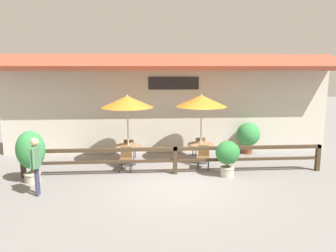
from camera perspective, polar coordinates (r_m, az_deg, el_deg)
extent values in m
plane|color=slate|center=(10.55, 1.78, -10.12)|extent=(60.00, 60.00, 0.00)
cube|color=#BCB7A8|center=(14.21, 0.08, 2.66)|extent=(14.00, 0.40, 3.60)
cube|color=brown|center=(13.54, 0.26, 11.09)|extent=(14.28, 1.48, 0.70)
cube|color=black|center=(13.89, 1.00, 7.45)|extent=(2.13, 0.04, 0.53)
cube|color=#3D2D1E|center=(11.29, 1.26, -4.00)|extent=(10.40, 0.14, 0.11)
cube|color=#3D2D1E|center=(11.40, 1.25, -6.05)|extent=(10.40, 0.10, 0.09)
cube|color=#3D2D1E|center=(12.07, -23.94, -6.02)|extent=(0.14, 0.14, 0.95)
cube|color=#3D2D1E|center=(11.40, 1.25, -6.05)|extent=(0.14, 0.14, 0.95)
cube|color=#3D2D1E|center=(12.92, 24.64, -5.04)|extent=(0.14, 0.14, 0.95)
cylinder|color=#B7B2A8|center=(12.40, -6.97, -1.66)|extent=(0.06, 0.06, 2.26)
cone|color=orange|center=(12.20, -7.10, 4.24)|extent=(1.92, 1.92, 0.43)
sphere|color=#B2ADA3|center=(12.18, -7.12, 5.25)|extent=(0.07, 0.07, 0.07)
cylinder|color=olive|center=(12.49, -6.93, -3.52)|extent=(1.01, 1.01, 0.05)
cylinder|color=#333333|center=(12.58, -6.89, -5.16)|extent=(0.07, 0.07, 0.69)
cylinder|color=#333333|center=(12.68, -6.86, -6.61)|extent=(0.56, 0.56, 0.03)
cube|color=brown|center=(11.83, -7.42, -5.80)|extent=(0.46, 0.46, 0.05)
cube|color=brown|center=(11.95, -7.29, -4.52)|extent=(0.40, 0.08, 0.40)
cylinder|color=#2D2D2D|center=(11.75, -8.47, -7.08)|extent=(0.04, 0.04, 0.40)
cylinder|color=#2D2D2D|center=(11.68, -6.62, -7.13)|extent=(0.04, 0.04, 0.40)
cylinder|color=#2D2D2D|center=(12.10, -8.14, -6.55)|extent=(0.04, 0.04, 0.40)
cylinder|color=#2D2D2D|center=(12.04, -6.35, -6.60)|extent=(0.04, 0.04, 0.40)
cube|color=brown|center=(13.31, -6.67, -3.98)|extent=(0.47, 0.47, 0.05)
cube|color=brown|center=(13.07, -6.83, -3.23)|extent=(0.40, 0.08, 0.40)
cylinder|color=#2D2D2D|center=(13.52, -5.72, -4.71)|extent=(0.04, 0.04, 0.40)
cylinder|color=#2D2D2D|center=(13.58, -7.31, -4.68)|extent=(0.04, 0.04, 0.40)
cylinder|color=#2D2D2D|center=(13.15, -5.97, -5.14)|extent=(0.04, 0.04, 0.40)
cylinder|color=#2D2D2D|center=(13.22, -7.60, -5.10)|extent=(0.04, 0.04, 0.40)
cylinder|color=#B7B2A8|center=(12.65, 5.74, -1.40)|extent=(0.06, 0.06, 2.26)
cone|color=orange|center=(12.46, 5.84, 4.39)|extent=(1.92, 1.92, 0.43)
sphere|color=#B2ADA3|center=(12.44, 5.86, 5.37)|extent=(0.07, 0.07, 0.07)
cylinder|color=olive|center=(12.74, 5.70, -3.23)|extent=(1.01, 1.01, 0.05)
cylinder|color=#333333|center=(12.83, 5.67, -4.84)|extent=(0.07, 0.07, 0.69)
cylinder|color=#333333|center=(12.92, 5.65, -6.26)|extent=(0.56, 0.56, 0.03)
cube|color=brown|center=(12.01, 6.16, -5.53)|extent=(0.51, 0.51, 0.05)
cube|color=brown|center=(12.13, 6.25, -4.27)|extent=(0.40, 0.13, 0.40)
cylinder|color=#2D2D2D|center=(11.90, 5.16, -6.78)|extent=(0.04, 0.04, 0.40)
cylinder|color=#2D2D2D|center=(11.88, 7.00, -6.85)|extent=(0.04, 0.04, 0.40)
cylinder|color=#2D2D2D|center=(12.26, 5.31, -6.26)|extent=(0.04, 0.04, 0.40)
cylinder|color=#2D2D2D|center=(12.24, 7.10, -6.33)|extent=(0.04, 0.04, 0.40)
cube|color=brown|center=(13.62, 5.38, -3.63)|extent=(0.49, 0.49, 0.05)
cube|color=brown|center=(13.39, 5.68, -2.88)|extent=(0.40, 0.11, 0.40)
cylinder|color=#2D2D2D|center=(13.91, 5.84, -4.29)|extent=(0.04, 0.04, 0.40)
cylinder|color=#2D2D2D|center=(13.79, 4.35, -4.40)|extent=(0.04, 0.04, 0.40)
cylinder|color=#2D2D2D|center=(13.57, 6.40, -4.67)|extent=(0.04, 0.04, 0.40)
cylinder|color=#2D2D2D|center=(13.44, 4.88, -4.79)|extent=(0.04, 0.04, 0.40)
cylinder|color=#B7AD99|center=(11.59, -22.52, -8.28)|extent=(0.49, 0.49, 0.29)
cylinder|color=#B7AD99|center=(11.55, -22.56, -7.69)|extent=(0.53, 0.53, 0.04)
cylinder|color=brown|center=(11.50, -22.63, -6.72)|extent=(0.09, 0.09, 0.37)
ellipsoid|color=#338442|center=(11.35, -22.83, -3.83)|extent=(0.91, 0.82, 1.23)
cylinder|color=#B7AD99|center=(11.41, 10.25, -7.84)|extent=(0.45, 0.45, 0.33)
cylinder|color=#B7AD99|center=(11.37, 10.27, -7.16)|extent=(0.48, 0.48, 0.04)
cylinder|color=brown|center=(11.33, 10.29, -6.48)|extent=(0.08, 0.08, 0.24)
ellipsoid|color=#287033|center=(11.22, 10.36, -4.57)|extent=(0.82, 0.74, 0.80)
cylinder|color=brown|center=(14.54, 13.68, -4.25)|extent=(0.40, 0.40, 0.22)
cylinder|color=brown|center=(14.52, 13.70, -3.90)|extent=(0.43, 0.43, 0.04)
cylinder|color=brown|center=(14.48, 13.73, -3.25)|extent=(0.07, 0.07, 0.30)
ellipsoid|color=#338442|center=(14.38, 13.81, -1.38)|extent=(1.00, 0.90, 0.99)
cylinder|color=#2D334C|center=(10.37, -21.70, -8.73)|extent=(0.09, 0.09, 0.85)
cylinder|color=#2D334C|center=(10.22, -21.91, -9.03)|extent=(0.09, 0.09, 0.85)
cube|color=#4C7F56|center=(10.09, -22.08, -4.96)|extent=(0.25, 0.48, 0.60)
cylinder|color=#4C7F56|center=(10.34, -21.76, -4.59)|extent=(0.07, 0.07, 0.57)
cylinder|color=#4C7F56|center=(9.84, -22.41, -5.35)|extent=(0.07, 0.07, 0.57)
sphere|color=tan|center=(9.99, -22.24, -2.58)|extent=(0.23, 0.23, 0.23)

